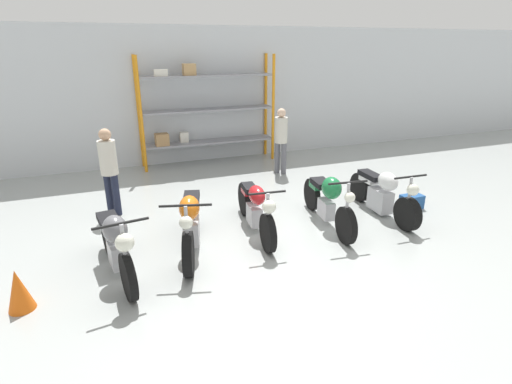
% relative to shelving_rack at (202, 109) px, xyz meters
% --- Properties ---
extents(ground_plane, '(30.00, 30.00, 0.00)m').
position_rel_shelving_rack_xyz_m(ground_plane, '(-0.19, -4.90, -1.49)').
color(ground_plane, '#9EA3A0').
extents(back_wall, '(30.00, 0.08, 3.60)m').
position_rel_shelving_rack_xyz_m(back_wall, '(-0.19, 0.37, 0.31)').
color(back_wall, silver).
rests_on(back_wall, ground_plane).
extents(shelving_rack, '(3.66, 0.63, 2.89)m').
position_rel_shelving_rack_xyz_m(shelving_rack, '(0.00, 0.00, 0.00)').
color(shelving_rack, orange).
rests_on(shelving_rack, ground_plane).
extents(motorcycle_grey, '(0.68, 2.01, 1.07)m').
position_rel_shelving_rack_xyz_m(motorcycle_grey, '(-2.57, -5.23, -0.98)').
color(motorcycle_grey, black).
rests_on(motorcycle_grey, ground_plane).
extents(motorcycle_orange, '(0.90, 2.16, 1.07)m').
position_rel_shelving_rack_xyz_m(motorcycle_orange, '(-1.43, -4.84, -1.01)').
color(motorcycle_orange, black).
rests_on(motorcycle_orange, ground_plane).
extents(motorcycle_red, '(0.59, 2.17, 0.99)m').
position_rel_shelving_rack_xyz_m(motorcycle_red, '(-0.24, -4.61, -1.03)').
color(motorcycle_red, black).
rests_on(motorcycle_red, ground_plane).
extents(motorcycle_green, '(0.67, 2.14, 1.06)m').
position_rel_shelving_rack_xyz_m(motorcycle_green, '(1.08, -4.81, -0.99)').
color(motorcycle_green, black).
rests_on(motorcycle_green, ground_plane).
extents(motorcycle_white, '(0.65, 2.12, 1.00)m').
position_rel_shelving_rack_xyz_m(motorcycle_white, '(2.32, -4.76, -1.06)').
color(motorcycle_white, black).
rests_on(motorcycle_white, ground_plane).
extents(person_browsing, '(0.45, 0.45, 1.68)m').
position_rel_shelving_rack_xyz_m(person_browsing, '(-2.53, -2.89, -0.50)').
color(person_browsing, '#1E2338').
rests_on(person_browsing, ground_plane).
extents(person_near_rack, '(0.45, 0.45, 1.65)m').
position_rel_shelving_rack_xyz_m(person_near_rack, '(1.58, -1.63, -0.52)').
color(person_near_rack, '#595960').
rests_on(person_near_rack, ground_plane).
extents(toolbox, '(0.44, 0.26, 0.28)m').
position_rel_shelving_rack_xyz_m(toolbox, '(3.07, -4.74, -1.35)').
color(toolbox, '#1E4C8C').
rests_on(toolbox, ground_plane).
extents(traffic_cone, '(0.32, 0.32, 0.55)m').
position_rel_shelving_rack_xyz_m(traffic_cone, '(-3.75, -5.63, -1.21)').
color(traffic_cone, orange).
rests_on(traffic_cone, ground_plane).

